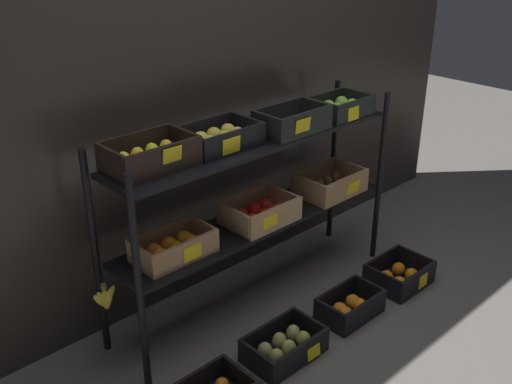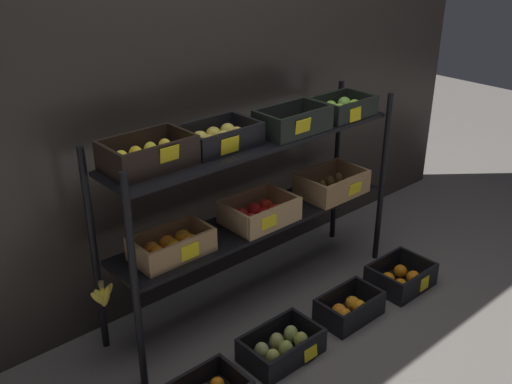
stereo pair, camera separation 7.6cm
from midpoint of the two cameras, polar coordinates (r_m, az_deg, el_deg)
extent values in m
plane|color=#605B56|center=(3.21, -0.69, -10.03)|extent=(10.00, 10.00, 0.00)
cube|color=#2D2823|center=(3.00, -5.67, 10.99)|extent=(3.99, 0.12, 2.24)
cylinder|color=black|center=(2.43, -12.13, -9.18)|extent=(0.03, 0.03, 1.00)
cylinder|color=black|center=(3.39, 11.24, 1.22)|extent=(0.03, 0.03, 1.00)
cylinder|color=black|center=(2.69, -16.00, -6.02)|extent=(0.03, 0.03, 1.00)
cylinder|color=black|center=(3.58, 6.86, 2.84)|extent=(0.03, 0.03, 1.00)
cube|color=black|center=(2.97, -0.73, -2.80)|extent=(1.56, 0.31, 0.02)
cube|color=black|center=(2.80, -0.78, 4.99)|extent=(1.56, 0.31, 0.02)
cube|color=#A87F51|center=(2.68, -8.71, -6.05)|extent=(0.36, 0.20, 0.01)
cube|color=#A87F51|center=(2.58, -7.59, -5.78)|extent=(0.36, 0.02, 0.10)
cube|color=#A87F51|center=(2.72, -9.92, -4.27)|extent=(0.36, 0.02, 0.10)
cube|color=#A87F51|center=(2.57, -11.91, -6.26)|extent=(0.02, 0.17, 0.10)
cube|color=#A87F51|center=(2.74, -5.86, -3.82)|extent=(0.02, 0.17, 0.10)
sphere|color=orange|center=(2.60, -10.14, -6.07)|extent=(0.07, 0.07, 0.07)
sphere|color=orange|center=(2.64, -8.57, -5.45)|extent=(0.07, 0.07, 0.07)
sphere|color=orange|center=(2.68, -7.06, -4.89)|extent=(0.07, 0.07, 0.07)
sphere|color=orange|center=(2.64, -10.65, -5.68)|extent=(0.07, 0.07, 0.07)
sphere|color=orange|center=(2.68, -9.20, -5.04)|extent=(0.07, 0.07, 0.07)
sphere|color=orange|center=(2.71, -7.73, -4.49)|extent=(0.07, 0.07, 0.07)
cube|color=yellow|center=(2.59, -6.98, -5.85)|extent=(0.09, 0.01, 0.07)
cube|color=tan|center=(2.94, -0.44, -2.72)|extent=(0.35, 0.25, 0.01)
cube|color=tan|center=(2.84, 1.19, -2.45)|extent=(0.35, 0.02, 0.11)
cube|color=tan|center=(2.99, -1.99, -0.92)|extent=(0.35, 0.02, 0.11)
cube|color=tan|center=(2.82, -2.91, -2.69)|extent=(0.02, 0.22, 0.11)
cube|color=tan|center=(3.02, 1.86, -0.71)|extent=(0.02, 0.22, 0.11)
sphere|color=red|center=(2.85, -1.13, -2.79)|extent=(0.07, 0.07, 0.07)
sphere|color=red|center=(2.90, 0.09, -2.25)|extent=(0.07, 0.07, 0.07)
sphere|color=red|center=(2.94, 1.19, -1.82)|extent=(0.07, 0.07, 0.07)
sphere|color=red|center=(2.90, -2.19, -2.26)|extent=(0.07, 0.07, 0.07)
sphere|color=red|center=(2.95, -0.96, -1.74)|extent=(0.07, 0.07, 0.07)
sphere|color=red|center=(2.99, 0.18, -1.33)|extent=(0.07, 0.07, 0.07)
cube|color=yellow|center=(2.80, 0.59, -2.93)|extent=(0.09, 0.00, 0.06)
cube|color=#A87F51|center=(3.27, 6.43, 0.06)|extent=(0.36, 0.25, 0.01)
cube|color=#A87F51|center=(3.17, 8.08, 0.45)|extent=(0.36, 0.02, 0.11)
cube|color=#A87F51|center=(3.31, 4.95, 1.69)|extent=(0.36, 0.02, 0.11)
cube|color=#A87F51|center=(3.12, 4.42, 0.22)|extent=(0.02, 0.22, 0.11)
cube|color=#A87F51|center=(3.36, 8.40, 1.88)|extent=(0.02, 0.22, 0.11)
ellipsoid|color=brown|center=(3.16, 5.83, -0.04)|extent=(0.05, 0.05, 0.07)
ellipsoid|color=brown|center=(3.20, 6.64, 0.30)|extent=(0.05, 0.05, 0.07)
ellipsoid|color=brown|center=(3.25, 7.38, 0.65)|extent=(0.05, 0.05, 0.07)
ellipsoid|color=brown|center=(3.30, 8.12, 1.00)|extent=(0.05, 0.05, 0.07)
ellipsoid|color=brown|center=(3.20, 4.76, 0.40)|extent=(0.05, 0.05, 0.07)
ellipsoid|color=brown|center=(3.25, 5.53, 0.72)|extent=(0.05, 0.05, 0.07)
ellipsoid|color=brown|center=(3.30, 6.28, 1.09)|extent=(0.05, 0.05, 0.07)
ellipsoid|color=brown|center=(3.35, 7.06, 1.43)|extent=(0.05, 0.05, 0.07)
cube|color=yellow|center=(3.20, 8.72, 0.45)|extent=(0.10, 0.01, 0.06)
cube|color=black|center=(2.50, -10.98, 2.43)|extent=(0.37, 0.23, 0.01)
cube|color=black|center=(2.39, -9.68, 3.11)|extent=(0.37, 0.02, 0.11)
cube|color=black|center=(2.57, -12.43, 4.41)|extent=(0.37, 0.02, 0.11)
cube|color=black|center=(2.40, -14.65, 2.69)|extent=(0.02, 0.20, 0.11)
cube|color=black|center=(2.57, -7.78, 4.80)|extent=(0.02, 0.20, 0.11)
ellipsoid|color=yellow|center=(2.40, -12.70, 2.47)|extent=(0.06, 0.06, 0.08)
ellipsoid|color=yellow|center=(2.44, -11.22, 2.94)|extent=(0.06, 0.06, 0.08)
ellipsoid|color=yellow|center=(2.47, -9.94, 3.36)|extent=(0.06, 0.06, 0.08)
ellipsoid|color=yellow|center=(2.51, -8.66, 3.81)|extent=(0.06, 0.06, 0.08)
ellipsoid|color=yellow|center=(2.46, -13.53, 2.95)|extent=(0.06, 0.06, 0.08)
ellipsoid|color=yellow|center=(2.50, -12.22, 3.41)|extent=(0.06, 0.06, 0.08)
ellipsoid|color=yellow|center=(2.53, -10.85, 3.84)|extent=(0.06, 0.06, 0.08)
ellipsoid|color=yellow|center=(2.56, -9.50, 4.19)|extent=(0.06, 0.06, 0.08)
cube|color=yellow|center=(2.39, -9.00, 3.45)|extent=(0.09, 0.02, 0.07)
cube|color=black|center=(2.69, -4.36, 4.49)|extent=(0.36, 0.24, 0.01)
cube|color=black|center=(2.59, -2.84, 4.96)|extent=(0.36, 0.02, 0.09)
cube|color=black|center=(2.76, -5.86, 6.10)|extent=(0.36, 0.02, 0.09)
cube|color=black|center=(2.58, -7.34, 4.66)|extent=(0.02, 0.21, 0.09)
cube|color=black|center=(2.78, -1.66, 6.36)|extent=(0.02, 0.21, 0.09)
sphere|color=#D9BE58|center=(2.61, -5.39, 4.76)|extent=(0.07, 0.07, 0.07)
sphere|color=#D5C64F|center=(2.65, -3.87, 5.16)|extent=(0.07, 0.07, 0.07)
sphere|color=#E1BF4B|center=(2.70, -2.56, 5.54)|extent=(0.07, 0.07, 0.07)
sphere|color=#E6C849|center=(2.66, -6.18, 5.09)|extent=(0.07, 0.07, 0.07)
sphere|color=gold|center=(2.71, -4.90, 5.52)|extent=(0.07, 0.07, 0.07)
sphere|color=gold|center=(2.75, -3.52, 5.90)|extent=(0.07, 0.07, 0.07)
cube|color=yellow|center=(2.57, -3.24, 4.49)|extent=(0.10, 0.01, 0.07)
cube|color=black|center=(2.89, 2.73, 5.96)|extent=(0.36, 0.21, 0.01)
cube|color=black|center=(2.81, 4.15, 6.66)|extent=(0.36, 0.02, 0.11)
cube|color=black|center=(2.93, 1.41, 7.54)|extent=(0.36, 0.02, 0.11)
cube|color=black|center=(2.75, 0.25, 6.38)|extent=(0.02, 0.18, 0.11)
cube|color=black|center=(2.99, 5.06, 7.78)|extent=(0.02, 0.18, 0.11)
sphere|color=#5B2154|center=(2.78, 1.56, 5.90)|extent=(0.05, 0.05, 0.05)
sphere|color=#661754|center=(2.82, 2.39, 6.12)|extent=(0.05, 0.05, 0.05)
sphere|color=#5F1854|center=(2.86, 3.18, 6.39)|extent=(0.05, 0.05, 0.05)
sphere|color=#5F2446|center=(2.89, 3.93, 6.60)|extent=(0.05, 0.05, 0.05)
sphere|color=#641747|center=(2.93, 4.72, 6.83)|extent=(0.05, 0.05, 0.05)
sphere|color=#542C4B|center=(2.82, 0.75, 6.19)|extent=(0.05, 0.05, 0.05)
sphere|color=#61175B|center=(2.86, 1.52, 6.45)|extent=(0.05, 0.05, 0.05)
sphere|color=#611D5C|center=(2.90, 2.23, 6.67)|extent=(0.05, 0.05, 0.05)
sphere|color=#592152|center=(2.93, 3.08, 6.89)|extent=(0.05, 0.05, 0.05)
sphere|color=#5D284F|center=(2.97, 3.80, 7.12)|extent=(0.05, 0.05, 0.05)
cube|color=yellow|center=(2.77, 3.78, 6.42)|extent=(0.10, 0.01, 0.07)
cube|color=black|center=(3.16, 7.42, 7.49)|extent=(0.31, 0.22, 0.01)
cube|color=black|center=(3.09, 8.95, 7.95)|extent=(0.31, 0.02, 0.09)
cube|color=black|center=(3.21, 6.04, 8.79)|extent=(0.31, 0.02, 0.09)
cube|color=black|center=(3.04, 5.65, 7.87)|extent=(0.02, 0.19, 0.09)
cube|color=black|center=(3.26, 9.17, 8.86)|extent=(0.02, 0.19, 0.09)
sphere|color=#8BBE3E|center=(3.09, 7.19, 7.92)|extent=(0.07, 0.07, 0.07)
sphere|color=#8EC731|center=(3.17, 8.58, 8.27)|extent=(0.07, 0.07, 0.07)
sphere|color=#86C036|center=(3.13, 6.34, 8.17)|extent=(0.07, 0.07, 0.07)
sphere|color=#83BC42|center=(3.21, 7.60, 8.53)|extent=(0.07, 0.07, 0.07)
cube|color=yellow|center=(3.06, 8.71, 7.49)|extent=(0.08, 0.01, 0.07)
cylinder|color=brown|center=(2.62, -15.33, -8.81)|extent=(0.02, 0.02, 0.02)
ellipsoid|color=yellow|center=(2.64, -15.51, -10.15)|extent=(0.09, 0.03, 0.10)
ellipsoid|color=yellow|center=(2.65, -15.41, -10.04)|extent=(0.07, 0.03, 0.11)
ellipsoid|color=yellow|center=(2.65, -15.17, -9.93)|extent=(0.03, 0.03, 0.10)
ellipsoid|color=yellow|center=(2.65, -14.87, -9.94)|extent=(0.06, 0.03, 0.11)
ellipsoid|color=yellow|center=(2.67, -14.83, -9.70)|extent=(0.09, 0.03, 0.10)
cube|color=black|center=(2.62, -7.02, -17.88)|extent=(0.36, 0.02, 0.10)
cube|color=black|center=(2.64, -2.37, -17.46)|extent=(0.02, 0.21, 0.10)
cube|color=black|center=(2.83, 1.93, -15.41)|extent=(0.37, 0.23, 0.01)
cube|color=black|center=(2.73, 3.58, -15.46)|extent=(0.37, 0.02, 0.11)
cube|color=black|center=(2.85, 0.39, -13.45)|extent=(0.37, 0.02, 0.11)
cube|color=black|center=(2.70, -0.80, -16.06)|extent=(0.02, 0.20, 0.11)
cube|color=black|center=(2.89, 4.47, -12.90)|extent=(0.02, 0.20, 0.11)
ellipsoid|color=#B0B64F|center=(2.73, 1.16, -15.73)|extent=(0.07, 0.07, 0.09)
ellipsoid|color=#B1BF51|center=(2.78, 2.40, -14.91)|extent=(0.07, 0.07, 0.09)
ellipsoid|color=#B3B44F|center=(2.83, 3.84, -14.09)|extent=(0.07, 0.07, 0.09)
ellipsoid|color=tan|center=(2.77, 0.04, -15.15)|extent=(0.07, 0.07, 0.09)
ellipsoid|color=tan|center=(2.82, 1.48, -14.24)|extent=(0.07, 0.07, 0.09)
ellipsoid|color=#A8B75D|center=(2.87, 2.84, -13.51)|extent=(0.07, 0.07, 0.09)
cube|color=yellow|center=(2.78, 4.80, -15.12)|extent=(0.08, 0.01, 0.07)
cube|color=black|center=(3.10, 8.29, -11.62)|extent=(0.33, 0.20, 0.01)
cube|color=black|center=(3.02, 9.77, -11.37)|extent=(0.33, 0.02, 0.12)
cube|color=black|center=(3.11, 7.01, -9.95)|extent=(0.33, 0.02, 0.12)
cube|color=black|center=(2.96, 6.41, -11.91)|extent=(0.02, 0.17, 0.12)
cube|color=black|center=(3.16, 10.18, -9.47)|extent=(0.02, 0.17, 0.12)
sphere|color=orange|center=(3.03, 7.93, -11.59)|extent=(0.07, 0.07, 0.07)
sphere|color=orange|center=(3.10, 9.24, -10.74)|extent=(0.07, 0.07, 0.07)
sphere|color=orange|center=(3.05, 7.39, -11.20)|extent=(0.07, 0.07, 0.07)
sphere|color=orange|center=(3.12, 8.63, -10.43)|extent=(0.07, 0.07, 0.07)
cube|color=black|center=(3.39, 12.94, -8.51)|extent=(0.33, 0.26, 0.01)
cube|color=black|center=(3.30, 14.77, -8.33)|extent=(0.33, 0.02, 0.12)
cube|color=black|center=(3.41, 11.38, -6.80)|extent=(0.33, 0.02, 0.12)
cube|color=black|center=(3.24, 11.46, -8.62)|extent=(0.02, 0.23, 0.12)
cube|color=black|center=(3.47, 14.53, -6.56)|extent=(0.02, 0.23, 0.12)
sphere|color=orange|center=(3.31, 13.03, -8.56)|extent=(0.07, 0.07, 0.07)
sphere|color=orange|center=(3.39, 14.19, -7.77)|extent=(0.07, 0.07, 0.07)
sphere|color=orange|center=(3.34, 11.87, -8.03)|extent=(0.07, 0.07, 0.07)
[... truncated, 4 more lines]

